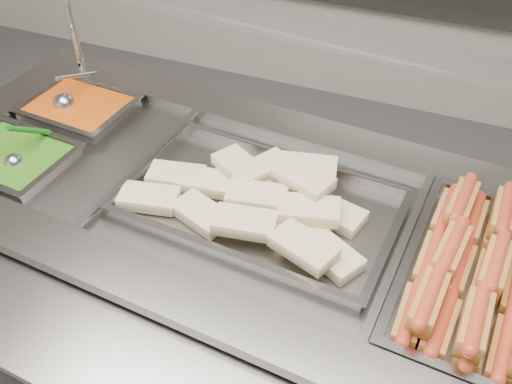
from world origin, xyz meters
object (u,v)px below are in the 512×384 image
at_px(steam_counter, 242,301).
at_px(ladle, 65,102).
at_px(sneeze_guard, 278,27).
at_px(pan_wraps, 259,207).
at_px(pan_hotdogs, 482,287).
at_px(serving_spoon, 17,157).

xyz_separation_m(steam_counter, ladle, (-0.68, 0.19, 0.47)).
relative_size(sneeze_guard, pan_wraps, 2.35).
bearing_deg(pan_hotdogs, steam_counter, 175.17).
distance_m(pan_wraps, serving_spoon, 0.70).
bearing_deg(pan_wraps, sneeze_guard, 100.52).
xyz_separation_m(steam_counter, pan_wraps, (0.06, -0.01, 0.43)).
xyz_separation_m(sneeze_guard, ladle, (-0.70, -0.03, -0.36)).
bearing_deg(pan_wraps, steam_counter, 175.17).
height_order(steam_counter, serving_spoon, serving_spoon).
distance_m(steam_counter, pan_wraps, 0.44).
distance_m(steam_counter, pan_hotdogs, 0.76).
height_order(pan_hotdogs, serving_spoon, serving_spoon).
height_order(sneeze_guard, ladle, sneeze_guard).
bearing_deg(serving_spoon, pan_hotdogs, 2.07).
height_order(steam_counter, pan_wraps, pan_wraps).
relative_size(pan_hotdogs, pan_wraps, 0.81).
relative_size(ladle, serving_spoon, 1.13).
height_order(pan_hotdogs, pan_wraps, same).
bearing_deg(ladle, sneeze_guard, 2.49).
distance_m(steam_counter, ladle, 0.85).
xyz_separation_m(pan_hotdogs, serving_spoon, (-1.27, -0.05, 0.05)).
relative_size(pan_hotdogs, serving_spoon, 3.26).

